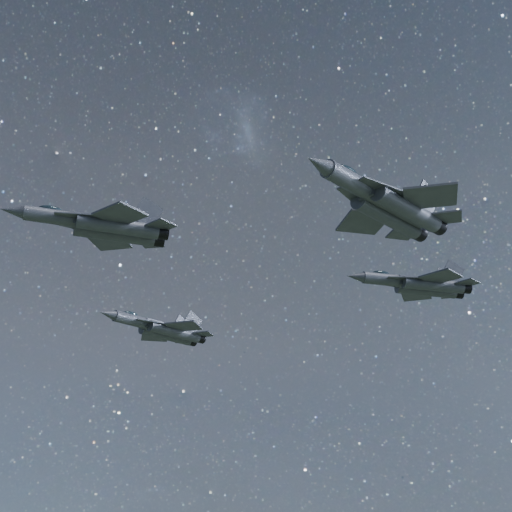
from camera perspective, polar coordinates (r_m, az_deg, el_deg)
jet_lead at (r=71.08m, az=-12.15°, el=2.37°), size 16.74×11.51×4.20m
jet_left at (r=92.21m, az=-7.51°, el=-5.83°), size 16.09×11.02×4.04m
jet_right at (r=61.61m, az=10.47°, el=4.08°), size 17.88×12.18×4.49m
jet_slot at (r=84.33m, az=12.96°, el=-2.25°), size 15.64×10.57×3.94m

